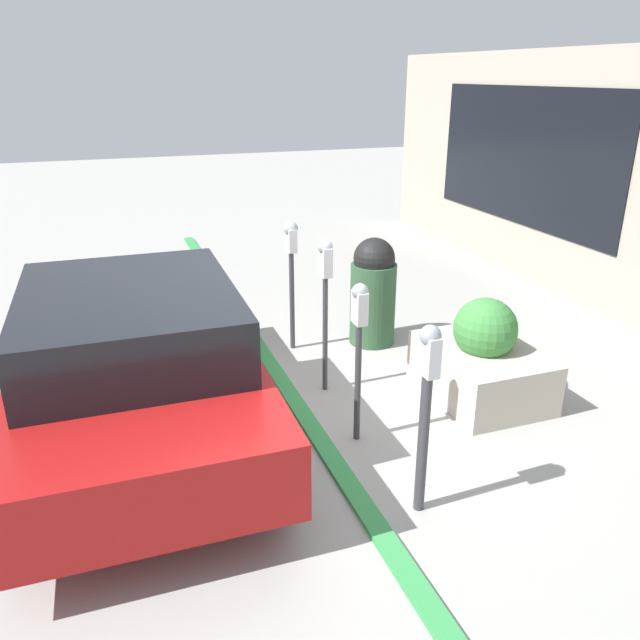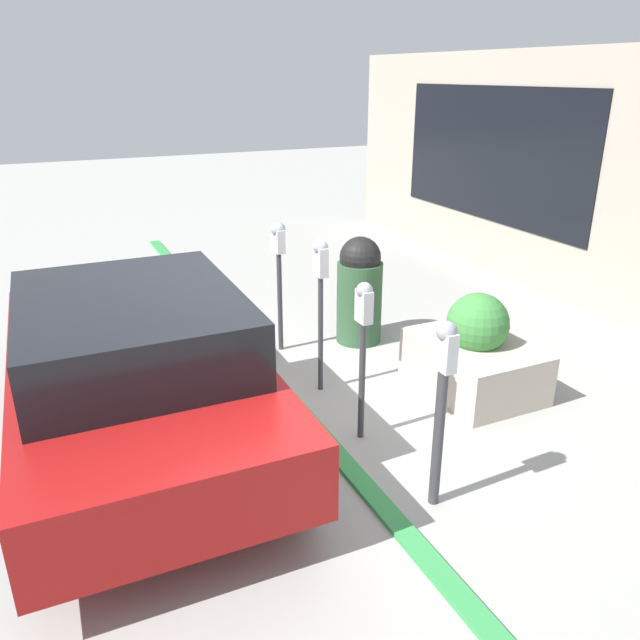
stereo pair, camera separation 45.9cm
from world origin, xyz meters
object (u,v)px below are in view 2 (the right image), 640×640
parking_meter_nearest (442,389)px  planter_box (475,355)px  parking_meter_fourth (279,256)px  parking_meter_second (363,328)px  parking_meter_middle (321,280)px  parked_car_front (135,367)px  trash_bin (359,290)px

parking_meter_nearest → planter_box: bearing=-45.9°
parking_meter_nearest → parking_meter_fourth: 3.04m
parking_meter_nearest → parking_meter_second: size_ratio=1.02×
parking_meter_middle → planter_box: parking_meter_middle is taller
parked_car_front → trash_bin: size_ratio=3.15×
parking_meter_fourth → trash_bin: (-0.15, -0.93, -0.48)m
planter_box → parking_meter_fourth: bearing=39.1°
parking_meter_middle → parking_meter_fourth: (1.07, 0.00, -0.04)m
parking_meter_nearest → parking_meter_middle: 1.97m
planter_box → parked_car_front: size_ratio=0.32×
parking_meter_second → parked_car_front: bearing=68.4°
parking_meter_middle → parked_car_front: (-0.25, 1.79, -0.42)m
parking_meter_second → trash_bin: size_ratio=1.13×
parked_car_front → trash_bin: bearing=-65.7°
parking_meter_second → planter_box: parking_meter_second is taller
parking_meter_fourth → parked_car_front: parking_meter_fourth is taller
planter_box → parked_car_front: bearing=83.3°
parking_meter_nearest → trash_bin: bearing=-17.7°
parking_meter_fourth → trash_bin: 1.05m
parking_meter_middle → parking_meter_second: bearing=176.7°
parked_car_front → trash_bin: 2.97m
parked_car_front → planter_box: bearing=-95.9°
parking_meter_second → parking_meter_fourth: size_ratio=0.96×
parking_meter_middle → parked_car_front: 1.86m
parking_meter_nearest → planter_box: parking_meter_nearest is taller
parking_meter_nearest → parking_meter_fourth: (3.03, 0.01, 0.16)m
parking_meter_nearest → parking_meter_fourth: size_ratio=0.97×
parked_car_front → trash_bin: parked_car_front is taller
parking_meter_second → planter_box: (0.31, -1.44, -0.65)m
parking_meter_nearest → parked_car_front: bearing=46.6°
parking_meter_middle → trash_bin: size_ratio=1.23×
parking_meter_second → parking_meter_middle: 0.95m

